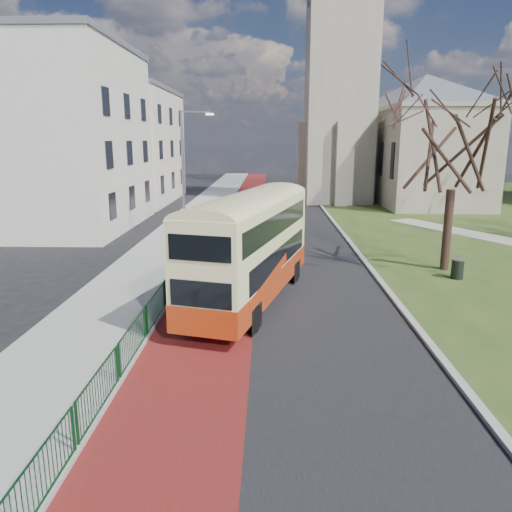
{
  "coord_description": "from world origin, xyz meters",
  "views": [
    {
      "loc": [
        1.0,
        -14.16,
        6.35
      ],
      "look_at": [
        0.53,
        4.38,
        2.0
      ],
      "focal_mm": 35.0,
      "sensor_mm": 36.0,
      "label": 1
    }
  ],
  "objects_px": {
    "bus": "(251,244)",
    "winter_tree_near": "(457,123)",
    "streetlamp": "(185,167)",
    "litter_bin": "(457,269)"
  },
  "relations": [
    {
      "from": "litter_bin",
      "to": "bus",
      "type": "bearing_deg",
      "value": -159.48
    },
    {
      "from": "streetlamp",
      "to": "bus",
      "type": "height_order",
      "value": "streetlamp"
    },
    {
      "from": "bus",
      "to": "litter_bin",
      "type": "distance_m",
      "value": 10.26
    },
    {
      "from": "streetlamp",
      "to": "litter_bin",
      "type": "xyz_separation_m",
      "value": [
        14.1,
        -9.62,
        -4.07
      ]
    },
    {
      "from": "bus",
      "to": "winter_tree_near",
      "type": "bearing_deg",
      "value": 44.27
    },
    {
      "from": "streetlamp",
      "to": "litter_bin",
      "type": "relative_size",
      "value": 8.39
    },
    {
      "from": "streetlamp",
      "to": "winter_tree_near",
      "type": "relative_size",
      "value": 0.78
    },
    {
      "from": "streetlamp",
      "to": "winter_tree_near",
      "type": "distance_m",
      "value": 16.36
    },
    {
      "from": "winter_tree_near",
      "to": "litter_bin",
      "type": "distance_m",
      "value": 6.8
    },
    {
      "from": "litter_bin",
      "to": "winter_tree_near",
      "type": "bearing_deg",
      "value": 90.12
    }
  ]
}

